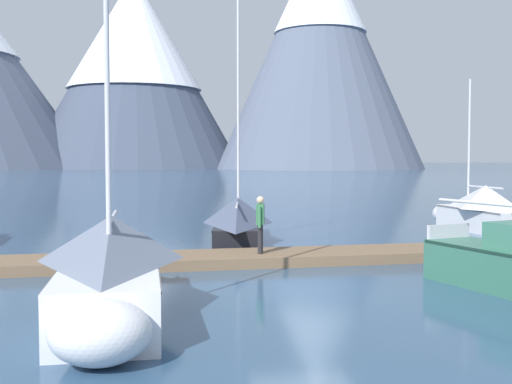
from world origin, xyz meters
name	(u,v)px	position (x,y,z in m)	size (l,w,h in m)	color
ground_plane	(307,289)	(0.00, 0.00, 0.00)	(700.00, 700.00, 0.00)	#2D4C6B
mountain_central_massif	(134,65)	(-0.55, 182.62, 30.96)	(64.52, 64.52, 57.57)	#424C60
mountain_shoulder_ridge	(320,46)	(49.68, 157.55, 34.05)	(57.68, 57.68, 65.23)	slate
dock	(270,257)	(0.00, 4.00, 0.15)	(25.30, 2.42, 0.30)	brown
sailboat_second_berth	(110,270)	(-4.52, -1.82, 0.93)	(2.22, 6.70, 8.92)	white
sailboat_mid_dock_port	(238,220)	(-0.04, 9.13, 0.79)	(3.04, 7.91, 9.18)	black
sailboat_far_berth	(478,209)	(10.52, 10.14, 0.93)	(1.68, 6.13, 6.53)	silver
person_on_dock	(260,221)	(-0.31, 3.89, 1.26)	(0.32, 0.57, 1.69)	#232328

